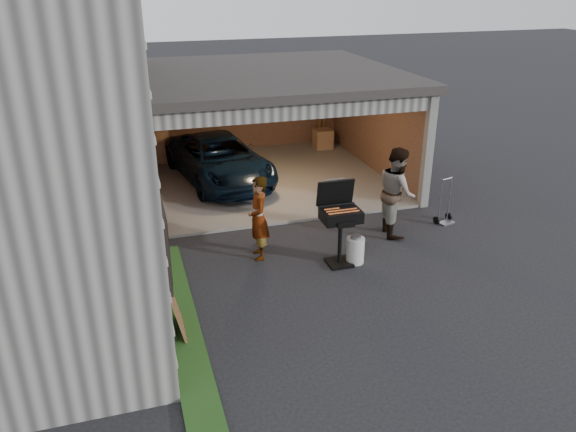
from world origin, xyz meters
name	(u,v)px	position (x,y,z in m)	size (l,w,h in m)	color
ground	(320,311)	(0.00, 0.00, 0.00)	(80.00, 80.00, 0.00)	black
groundcover_strip	(194,372)	(-2.25, -1.00, 0.03)	(0.50, 8.00, 0.06)	#193814
garage	(261,109)	(0.76, 6.79, 1.87)	(6.80, 6.30, 2.90)	#605E59
minivan	(219,161)	(-0.45, 6.60, 0.59)	(1.95, 4.23, 1.18)	black
woman	(258,218)	(-0.50, 2.16, 0.83)	(0.61, 0.40, 1.67)	#A7B5D2
man	(397,192)	(2.55, 2.40, 0.95)	(0.93, 0.72, 1.91)	#43221A
bbq_grill	(340,218)	(0.90, 1.46, 0.96)	(0.73, 0.64, 1.62)	black
propane_tank	(355,250)	(1.22, 1.40, 0.26)	(0.34, 0.34, 0.52)	silver
plywood_panel	(177,310)	(-2.34, 0.05, 0.42)	(0.04, 0.76, 0.85)	#552B1D
hand_truck	(445,214)	(3.88, 2.55, 0.20)	(0.46, 0.41, 1.06)	gray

